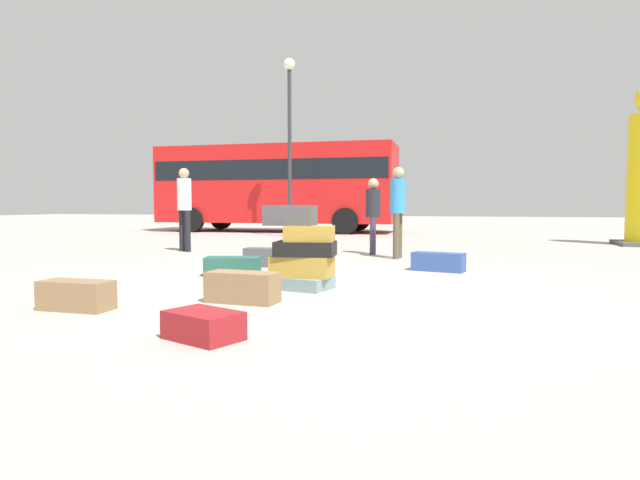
% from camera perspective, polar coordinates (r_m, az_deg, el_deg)
% --- Properties ---
extents(ground_plane, '(80.00, 80.00, 0.00)m').
position_cam_1_polar(ground_plane, '(6.54, -0.59, -5.06)').
color(ground_plane, '#ADA89E').
extents(suitcase_tower, '(0.90, 0.64, 1.00)m').
position_cam_1_polar(suitcase_tower, '(6.38, -2.08, -1.24)').
color(suitcase_tower, gray).
rests_on(suitcase_tower, ground).
extents(suitcase_brown_right_side, '(0.76, 0.36, 0.32)m').
position_cam_1_polar(suitcase_brown_right_side, '(5.56, -8.32, -5.04)').
color(suitcase_brown_right_side, olive).
rests_on(suitcase_brown_right_side, ground).
extents(suitcase_maroon_left_side, '(0.65, 0.55, 0.21)m').
position_cam_1_polar(suitcase_maroon_left_side, '(4.12, -12.42, -8.94)').
color(suitcase_maroon_left_side, maroon).
rests_on(suitcase_maroon_left_side, ground).
extents(suitcase_charcoal_behind_tower, '(0.65, 0.36, 0.30)m').
position_cam_1_polar(suitcase_charcoal_behind_tower, '(8.72, -6.03, -1.85)').
color(suitcase_charcoal_behind_tower, '#4C4C51').
rests_on(suitcase_charcoal_behind_tower, ground).
extents(suitcase_navy_upright_blue, '(0.82, 0.47, 0.28)m').
position_cam_1_polar(suitcase_navy_upright_blue, '(8.26, 12.59, -2.31)').
color(suitcase_navy_upright_blue, '#334F99').
rests_on(suitcase_navy_upright_blue, ground).
extents(suitcase_brown_white_trunk, '(0.70, 0.31, 0.28)m').
position_cam_1_polar(suitcase_brown_white_trunk, '(5.63, -24.72, -5.42)').
color(suitcase_brown_white_trunk, olive).
rests_on(suitcase_brown_white_trunk, ground).
extents(suitcase_teal_foreground_far, '(0.86, 0.60, 0.26)m').
position_cam_1_polar(suitcase_teal_foreground_far, '(7.72, -9.34, -2.77)').
color(suitcase_teal_foreground_far, '#26594C').
rests_on(suitcase_teal_foreground_far, ground).
extents(person_bearded_onlooker, '(0.32, 0.30, 1.79)m').
position_cam_1_polar(person_bearded_onlooker, '(11.76, -14.37, 4.01)').
color(person_bearded_onlooker, black).
rests_on(person_bearded_onlooker, ground).
extents(person_tourist_with_camera, '(0.30, 0.34, 1.54)m').
position_cam_1_polar(person_tourist_with_camera, '(10.79, 5.73, 3.30)').
color(person_tourist_with_camera, '#3F334C').
rests_on(person_tourist_with_camera, ground).
extents(person_passerby_in_red, '(0.30, 0.34, 1.71)m').
position_cam_1_polar(person_passerby_in_red, '(10.01, 8.38, 3.86)').
color(person_passerby_in_red, brown).
rests_on(person_passerby_in_red, ground).
extents(parked_bus, '(8.87, 2.93, 3.15)m').
position_cam_1_polar(parked_bus, '(19.95, -4.64, 6.18)').
color(parked_bus, red).
rests_on(parked_bus, ground).
extents(lamp_post, '(0.36, 0.36, 5.53)m').
position_cam_1_polar(lamp_post, '(16.96, -3.29, 12.82)').
color(lamp_post, '#333338').
rests_on(lamp_post, ground).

